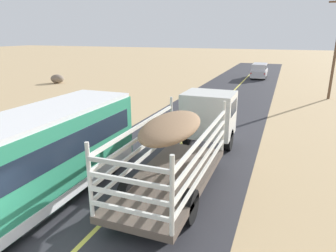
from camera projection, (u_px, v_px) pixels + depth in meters
livestock_truck at (197, 126)px, 13.50m from camera, size 2.53×9.70×3.02m
bus at (25, 162)px, 9.82m from camera, size 2.54×10.00×3.21m
car_far at (259, 70)px, 40.25m from camera, size 1.90×4.62×1.93m
boulder_near_shoulder at (57, 79)px, 36.51m from camera, size 1.64×1.33×1.03m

